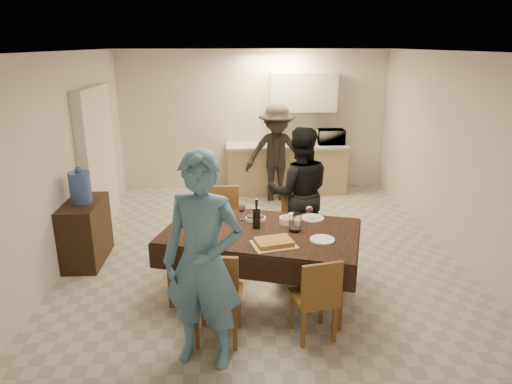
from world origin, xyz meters
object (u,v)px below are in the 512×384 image
water_pitcher (295,222)px  water_jug (80,187)px  person_far (299,193)px  console (86,232)px  savoury_tart (274,242)px  microwave (331,137)px  person_near (203,262)px  person_kitchen (276,153)px  wine_bottle (257,214)px  dining_table (261,233)px

water_pitcher → water_jug: bearing=158.0°
person_far → console: bearing=3.0°
water_pitcher → savoury_tart: 0.42m
water_pitcher → microwave: size_ratio=0.40×
microwave → person_near: 5.24m
person_far → person_kitchen: person_far is taller
wine_bottle → savoury_tart: (0.15, -0.43, -0.14)m
dining_table → water_pitcher: (0.35, -0.05, 0.13)m
console → water_jug: 0.60m
person_near → person_far: bearing=78.1°
water_jug → person_kitchen: bearing=41.4°
wine_bottle → person_kitchen: (0.51, 3.26, -0.11)m
console → person_near: 2.66m
console → person_far: size_ratio=0.51×
wine_bottle → person_kitchen: size_ratio=0.19×
wine_bottle → savoury_tart: wine_bottle is taller
dining_table → console: 2.42m
water_pitcher → person_near: 1.35m
person_near → dining_table: bearing=78.1°
wine_bottle → microwave: 4.03m
microwave → savoury_tart: bearing=71.1°
water_jug → person_near: (1.64, -2.03, -0.04)m
savoury_tart → person_kitchen: (0.36, 3.69, 0.03)m
water_jug → person_far: person_far is taller
dining_table → water_pitcher: water_pitcher is taller
savoury_tart → person_kitchen: person_kitchen is taller
water_jug → console: bearing=-90.0°
wine_bottle → dining_table: bearing=-45.0°
wine_bottle → person_far: 1.17m
wine_bottle → water_jug: bearing=156.6°
microwave → water_jug: bearing=37.0°
person_far → wine_bottle: bearing=60.5°
savoury_tart → microwave: 4.38m
microwave → person_kitchen: 1.16m
console → savoury_tart: 2.69m
person_far → dining_table: bearing=63.8°
person_near → person_far: person_near is taller
water_jug → microwave: bearing=37.0°
water_pitcher → microwave: (1.16, 3.81, 0.15)m
microwave → person_kitchen: person_kitchen is taller
water_jug → wine_bottle: (2.14, -0.93, -0.04)m
dining_table → person_near: size_ratio=1.20×
dining_table → person_far: (0.55, 1.05, 0.10)m
microwave → person_kitchen: size_ratio=0.29×
water_pitcher → person_kitchen: 3.36m
savoury_tart → wine_bottle: bearing=109.2°
person_kitchen → person_near: bearing=-103.1°
person_kitchen → water_pitcher: bearing=-91.9°
water_jug → person_kitchen: (2.65, 2.33, -0.15)m
wine_bottle → person_near: 1.21m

